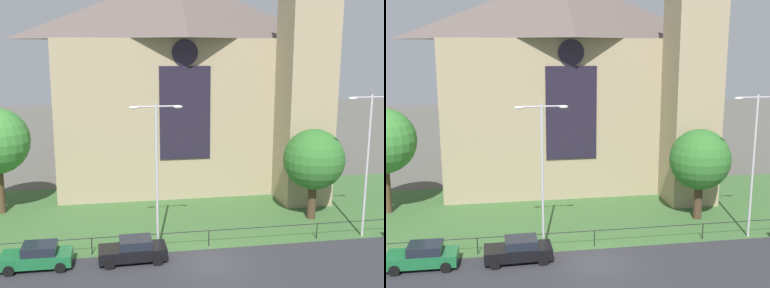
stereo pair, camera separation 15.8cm
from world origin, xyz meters
TOP-DOWN VIEW (x-y plane):
  - ground at (0.00, 10.00)m, footprint 160.00×160.00m
  - road_asphalt at (0.00, -2.00)m, footprint 120.00×8.00m
  - grass_verge at (0.00, 8.00)m, footprint 120.00×20.00m
  - church_building at (1.14, 18.28)m, footprint 23.20×16.20m
  - iron_railing at (0.36, 2.50)m, footprint 31.01×0.07m
  - tree_right_near at (9.40, 6.45)m, footprint 4.68×4.68m
  - streetlamp_near at (-3.10, 2.40)m, footprint 3.37×0.26m
  - streetlamp_far at (11.49, 2.40)m, footprint 3.37×0.26m
  - parked_car_green at (-10.55, 1.09)m, footprint 4.23×2.08m
  - parked_car_black at (-4.77, 1.03)m, footprint 4.24×2.11m

SIDE VIEW (x-z plane):
  - ground at x=0.00m, z-range 0.00..0.00m
  - grass_verge at x=0.00m, z-range 0.00..0.01m
  - road_asphalt at x=0.00m, z-range 0.00..0.01m
  - parked_car_green at x=-10.55m, z-range -0.01..1.50m
  - parked_car_black at x=-4.77m, z-range -0.01..1.50m
  - iron_railing at x=0.36m, z-range 0.41..1.54m
  - tree_right_near at x=9.40m, z-range 1.17..8.28m
  - streetlamp_near at x=-3.10m, z-range 1.19..10.96m
  - streetlamp_far at x=11.49m, z-range 1.20..11.31m
  - church_building at x=1.14m, z-range -2.73..23.27m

